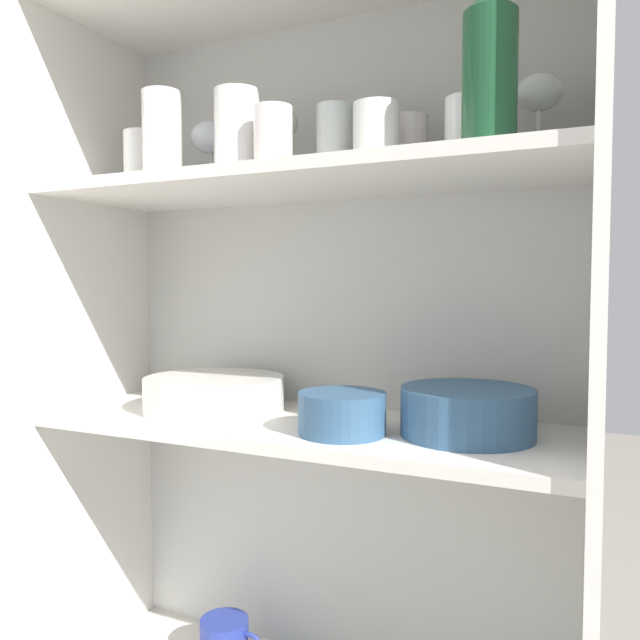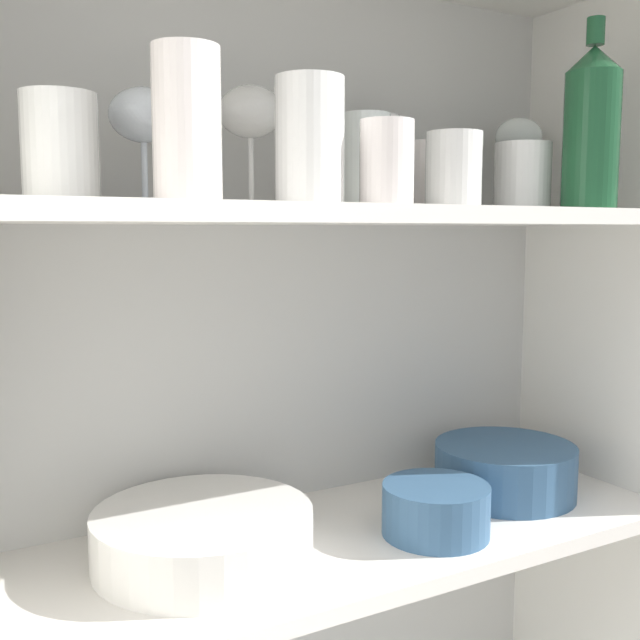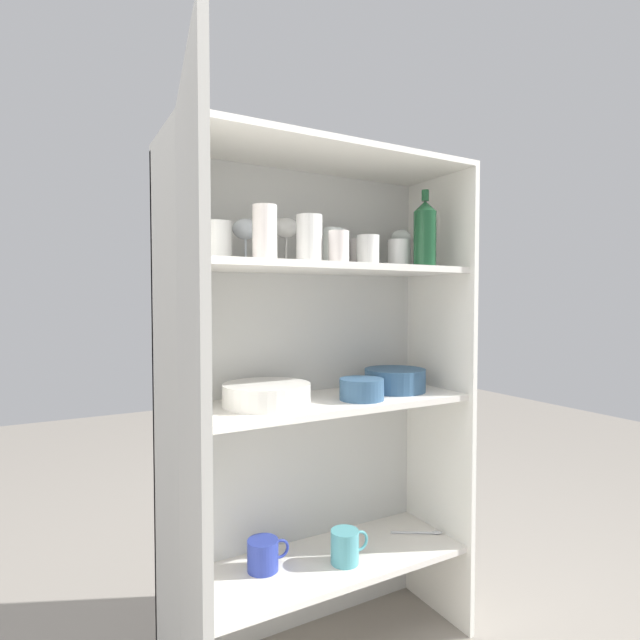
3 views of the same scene
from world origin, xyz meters
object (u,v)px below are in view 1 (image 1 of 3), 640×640
at_px(mixing_bowl_large, 467,410).
at_px(serving_bowl_small, 342,411).
at_px(wine_bottle, 490,66).
at_px(plate_stack_white, 214,394).

xyz_separation_m(mixing_bowl_large, serving_bowl_small, (-0.18, -0.07, -0.00)).
bearing_deg(wine_bottle, serving_bowl_small, 172.71).
bearing_deg(mixing_bowl_large, serving_bowl_small, -159.61).
bearing_deg(wine_bottle, mixing_bowl_large, 114.15).
relative_size(wine_bottle, mixing_bowl_large, 1.20).
height_order(plate_stack_white, mixing_bowl_large, mixing_bowl_large).
distance_m(wine_bottle, mixing_bowl_large, 0.49).
height_order(wine_bottle, plate_stack_white, wine_bottle).
distance_m(plate_stack_white, serving_bowl_small, 0.29).
relative_size(plate_stack_white, serving_bowl_small, 1.88).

